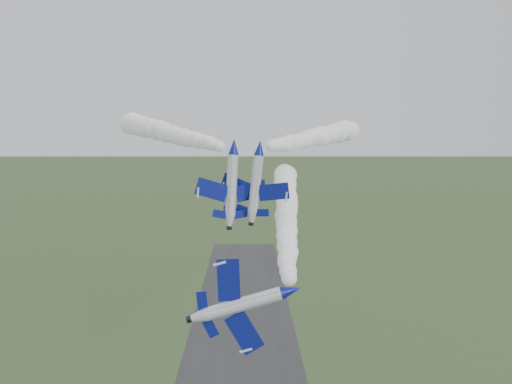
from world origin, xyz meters
The scene contains 6 objects.
jet_lead centered at (5.57, -7.89, 29.12)m, with size 3.94×12.28×9.79m.
smoke_trail_jet_lead centered at (7.71, 30.56, 32.35)m, with size 4.81×70.85×4.81m, color white, non-canonical shape.
jet_pair_left centered at (-0.85, 19.91, 43.11)m, with size 11.33×12.97×3.40m.
smoke_trail_jet_pair_left centered at (-15.43, 50.39, 45.18)m, with size 4.92×60.31×4.92m, color white, non-canonical shape.
jet_pair_right centered at (2.91, 19.75, 42.96)m, with size 10.83×12.56×3.28m.
smoke_trail_jet_pair_right centered at (16.72, 56.64, 44.23)m, with size 5.04×72.30×5.04m, color white, non-canonical shape.
Camera 1 is at (0.95, -64.83, 45.48)m, focal length 40.00 mm.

